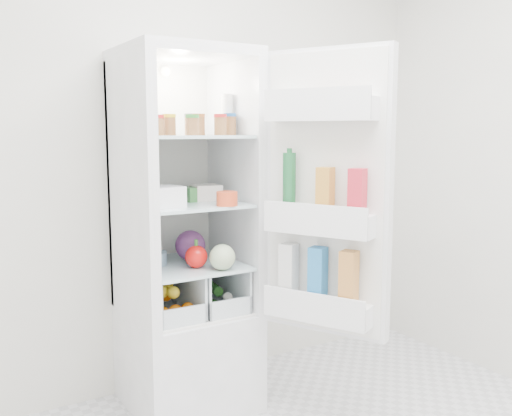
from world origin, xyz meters
TOP-DOWN VIEW (x-y plane):
  - room_walls at (0.00, 0.00)m, footprint 3.02×3.02m
  - refrigerator at (-0.20, 1.25)m, footprint 0.60×0.60m
  - shelf_low at (-0.20, 1.19)m, footprint 0.49×0.53m
  - shelf_mid at (-0.20, 1.19)m, footprint 0.49×0.53m
  - shelf_top at (-0.20, 1.19)m, footprint 0.49×0.53m
  - crisper_left at (-0.32, 1.19)m, footprint 0.23×0.46m
  - crisper_right at (-0.08, 1.19)m, footprint 0.23×0.46m
  - condiment_jars at (-0.21, 1.13)m, footprint 0.46×0.34m
  - squeeze_bottle at (0.01, 1.16)m, footprint 0.07×0.07m
  - tub_white at (-0.37, 1.06)m, footprint 0.17×0.17m
  - tub_cream at (-0.08, 1.21)m, footprint 0.15×0.15m
  - tin_red at (-0.09, 0.96)m, footprint 0.13×0.13m
  - foil_tray at (-0.33, 1.27)m, footprint 0.19×0.17m
  - tub_green at (-0.16, 1.22)m, footprint 0.10×0.13m
  - red_cabbage at (-0.16, 1.25)m, footprint 0.15×0.15m
  - bell_pepper at (-0.20, 1.08)m, footprint 0.11×0.11m
  - mushroom_bowl at (-0.36, 1.25)m, footprint 0.17×0.17m
  - salad_bag at (-0.11, 0.97)m, footprint 0.12×0.12m
  - citrus_pile at (-0.33, 1.12)m, footprint 0.20×0.24m
  - veg_pile at (-0.07, 1.18)m, footprint 0.16×0.30m
  - fridge_door at (0.24, 0.64)m, footprint 0.40×0.57m

SIDE VIEW (x-z plane):
  - veg_pile at x=-0.07m, z-range 0.51..0.61m
  - citrus_pile at x=-0.33m, z-range 0.51..0.67m
  - crisper_left at x=-0.32m, z-range 0.50..0.72m
  - crisper_right at x=-0.08m, z-range 0.50..0.72m
  - refrigerator at x=-0.20m, z-range -0.23..1.57m
  - shelf_low at x=-0.20m, z-range 0.73..0.75m
  - mushroom_bowl at x=-0.36m, z-range 0.75..0.81m
  - bell_pepper at x=-0.20m, z-range 0.75..0.86m
  - salad_bag at x=-0.11m, z-range 0.75..0.87m
  - red_cabbage at x=-0.16m, z-range 0.75..0.90m
  - shelf_mid at x=-0.20m, z-range 1.04..1.06m
  - foil_tray at x=-0.33m, z-range 1.06..1.10m
  - tin_red at x=-0.09m, z-range 1.06..1.12m
  - fridge_door at x=0.24m, z-range 0.44..1.74m
  - tub_green at x=-0.16m, z-range 1.06..1.13m
  - tub_cream at x=-0.08m, z-range 1.06..1.14m
  - tub_white at x=-0.37m, z-range 1.06..1.16m
  - shelf_top at x=-0.20m, z-range 1.37..1.39m
  - condiment_jars at x=-0.21m, z-range 1.39..1.47m
  - squeeze_bottle at x=0.01m, z-range 1.39..1.59m
  - room_walls at x=0.00m, z-range 0.29..2.90m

